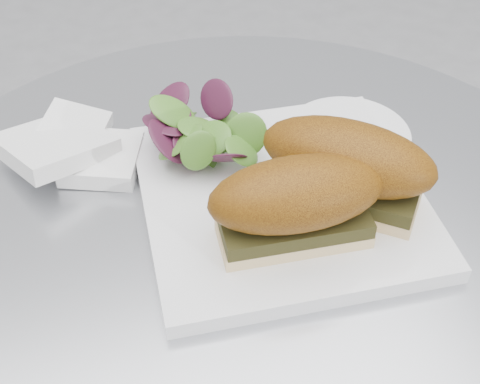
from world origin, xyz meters
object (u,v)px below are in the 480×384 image
at_px(plate, 281,198).
at_px(sandwich_right, 347,165).
at_px(saucer, 348,137).
at_px(sandwich_left, 296,202).

bearing_deg(plate, sandwich_right, -32.33).
relative_size(plate, saucer, 1.96).
relative_size(sandwich_right, saucer, 1.25).
relative_size(sandwich_left, sandwich_right, 0.96).
bearing_deg(saucer, sandwich_left, -133.07).
height_order(plate, sandwich_left, sandwich_left).
bearing_deg(sandwich_left, saucer, 54.35).
distance_m(sandwich_right, saucer, 0.12).
bearing_deg(plate, saucer, 32.51).
relative_size(plate, sandwich_left, 1.64).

